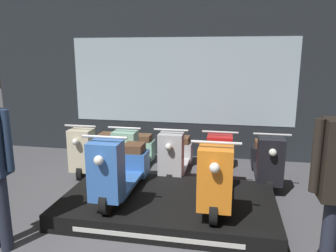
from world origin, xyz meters
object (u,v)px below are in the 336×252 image
scooter_backrow_0 (95,151)px  scooter_backrow_3 (220,158)px  scooter_backrow_1 (134,153)px  scooter_backrow_2 (176,155)px  scooter_backrow_4 (266,161)px  scooter_display_right (217,176)px  scooter_display_left (121,169)px

scooter_backrow_0 → scooter_backrow_3: bearing=0.0°
scooter_backrow_1 → scooter_backrow_0: bearing=180.0°
scooter_backrow_0 → scooter_backrow_3: size_ratio=1.00×
scooter_backrow_1 → scooter_backrow_3: (1.50, 0.00, 0.00)m
scooter_backrow_2 → scooter_backrow_3: same height
scooter_backrow_2 → scooter_backrow_4: 1.50m
scooter_backrow_1 → scooter_backrow_3: 1.50m
scooter_backrow_4 → scooter_display_right: bearing=-117.7°
scooter_backrow_3 → scooter_backrow_0: bearing=180.0°
scooter_display_right → scooter_backrow_4: 1.63m
scooter_display_left → scooter_backrow_2: size_ratio=1.00×
scooter_backrow_1 → scooter_backrow_3: bearing=0.0°
scooter_display_left → scooter_backrow_4: 2.48m
scooter_display_left → scooter_display_right: (1.26, 0.00, 0.00)m
scooter_backrow_0 → scooter_backrow_1: 0.75m
scooter_display_right → scooter_backrow_0: (-2.25, 1.43, -0.23)m
scooter_backrow_2 → scooter_backrow_3: 0.75m
scooter_display_right → scooter_backrow_0: 2.68m
scooter_display_right → scooter_backrow_3: (-0.00, 1.43, -0.23)m
scooter_backrow_3 → scooter_display_right: bearing=-90.0°
scooter_display_left → scooter_backrow_2: bearing=70.4°
scooter_backrow_2 → scooter_backrow_3: size_ratio=1.00×
scooter_backrow_0 → scooter_backrow_4: same height
scooter_display_left → scooter_backrow_4: (2.01, 1.43, -0.23)m
scooter_backrow_1 → scooter_backrow_4: size_ratio=1.00×
scooter_display_right → scooter_backrow_4: size_ratio=1.00×
scooter_display_right → scooter_backrow_2: (-0.75, 1.43, -0.23)m
scooter_backrow_1 → scooter_backrow_4: (2.25, 0.00, 0.00)m
scooter_backrow_0 → scooter_backrow_4: 3.00m
scooter_backrow_0 → scooter_backrow_3: same height
scooter_backrow_3 → scooter_backrow_4: (0.75, 0.00, 0.00)m
scooter_display_left → scooter_backrow_2: scooter_display_left is taller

